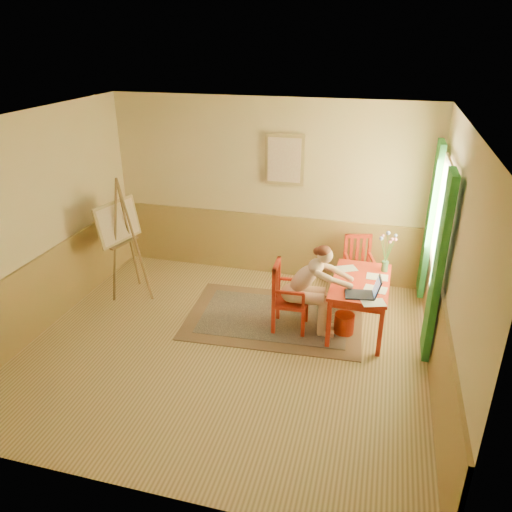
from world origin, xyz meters
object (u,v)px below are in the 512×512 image
(chair_back, at_px, (358,266))
(table, at_px, (360,287))
(chair_left, at_px, (287,297))
(figure, at_px, (310,285))
(easel, at_px, (120,227))
(laptop, at_px, (365,292))

(chair_back, bearing_deg, table, -84.88)
(chair_left, xyz_separation_m, chair_back, (0.83, 1.20, -0.02))
(figure, xyz_separation_m, easel, (-2.85, 0.35, 0.38))
(chair_left, bearing_deg, table, 14.11)
(table, distance_m, chair_left, 0.96)
(chair_left, bearing_deg, laptop, -9.52)
(figure, height_order, easel, easel)
(chair_left, distance_m, laptop, 1.05)
(table, relative_size, easel, 0.67)
(chair_left, distance_m, figure, 0.36)
(chair_left, xyz_separation_m, laptop, (0.99, -0.17, 0.29))
(chair_left, xyz_separation_m, figure, (0.29, 0.00, 0.21))
(laptop, bearing_deg, figure, 166.28)
(chair_left, bearing_deg, easel, 171.99)
(laptop, relative_size, easel, 0.25)
(laptop, height_order, easel, easel)
(chair_back, bearing_deg, figure, -114.19)
(chair_back, bearing_deg, chair_left, -124.63)
(chair_back, bearing_deg, laptop, -83.42)
(chair_back, relative_size, figure, 0.74)
(chair_back, xyz_separation_m, figure, (-0.54, -1.20, 0.23))
(table, distance_m, laptop, 0.43)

